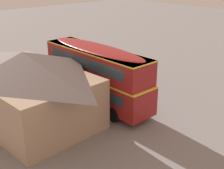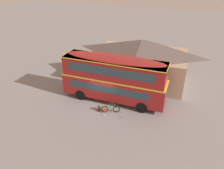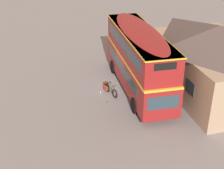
# 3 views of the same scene
# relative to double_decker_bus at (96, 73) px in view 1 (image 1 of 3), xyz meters

# --- Properties ---
(ground_plane) EXTENTS (120.00, 120.00, 0.00)m
(ground_plane) POSITION_rel_double_decker_bus_xyz_m (-0.79, -1.13, -2.64)
(ground_plane) COLOR gray
(double_decker_bus) EXTENTS (10.52, 2.76, 4.79)m
(double_decker_bus) POSITION_rel_double_decker_bus_xyz_m (0.00, 0.00, 0.00)
(double_decker_bus) COLOR black
(double_decker_bus) RESTS_ON ground
(touring_bicycle) EXTENTS (1.69, 0.83, 1.02)m
(touring_bicycle) POSITION_rel_double_decker_bus_xyz_m (0.45, -2.25, -2.27)
(touring_bicycle) COLOR black
(touring_bicycle) RESTS_ON ground
(backpack_on_ground) EXTENTS (0.38, 0.37, 0.53)m
(backpack_on_ground) POSITION_rel_double_decker_bus_xyz_m (-0.66, -2.35, -2.37)
(backpack_on_ground) COLOR #592D19
(backpack_on_ground) RESTS_ON ground
(water_bottle_clear_plastic) EXTENTS (0.08, 0.08, 0.23)m
(water_bottle_clear_plastic) POSITION_rel_double_decker_bus_xyz_m (0.12, -2.94, -2.54)
(water_bottle_clear_plastic) COLOR silver
(water_bottle_clear_plastic) RESTS_ON ground
(water_bottle_green_metal) EXTENTS (0.06, 0.06, 0.25)m
(water_bottle_green_metal) POSITION_rel_double_decker_bus_xyz_m (1.83, -2.72, -2.53)
(water_bottle_green_metal) COLOR green
(water_bottle_green_metal) RESTS_ON ground
(pub_building) EXTENTS (11.11, 7.42, 5.07)m
(pub_building) POSITION_rel_double_decker_bus_xyz_m (1.27, 5.42, -0.06)
(pub_building) COLOR tan
(pub_building) RESTS_ON ground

